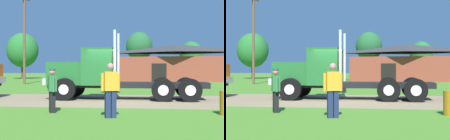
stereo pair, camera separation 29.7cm
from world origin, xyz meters
The scene contains 10 objects.
ground_plane centered at (0.00, 0.00, 0.00)m, with size 200.00×200.00×0.00m, color #4B8326.
dirt_track centered at (0.00, 0.00, 0.00)m, with size 120.00×6.65×0.01m, color #927C59.
truck_foreground_white centered at (-0.67, 0.63, 1.22)m, with size 8.15×2.62×3.45m.
visitor_standing_near centered at (-1.64, -4.93, 0.85)m, with size 0.43×0.60×1.56m.
visitor_walking_mid centered at (0.59, -5.97, 0.95)m, with size 0.59×0.40×1.74m.
shed_building centered at (5.07, 27.60, 2.26)m, with size 15.42×8.39×4.69m.
utility_pole_near centered at (-11.03, 16.10, 4.89)m, with size 0.37×2.20×9.26m.
tree_left centered at (-18.30, 33.68, 4.44)m, with size 4.87×4.87×7.14m.
tree_mid centered at (-0.33, 35.99, 5.00)m, with size 4.12×4.12×7.30m.
tree_right centered at (8.08, 40.58, 4.00)m, with size 3.77×3.77×6.10m.
Camera 1 is at (1.95, -16.54, 1.56)m, focal length 54.10 mm.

